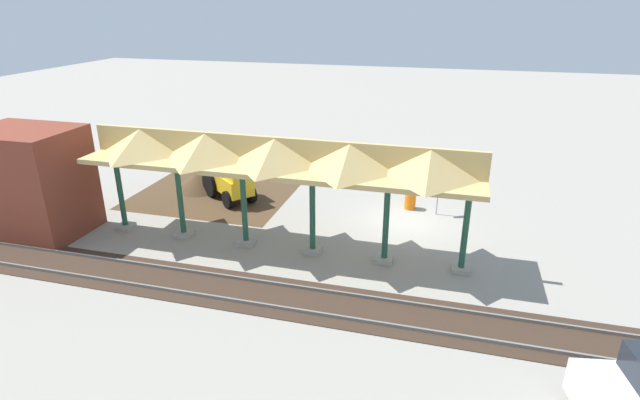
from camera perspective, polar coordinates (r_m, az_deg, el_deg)
name	(u,v)px	position (r m, az deg, el deg)	size (l,w,h in m)	color
ground_plane	(404,222)	(24.29, 9.58, -2.54)	(120.00, 120.00, 0.00)	gray
dirt_work_zone	(215,193)	(28.12, -11.93, 0.74)	(8.34, 7.00, 0.01)	#4C3823
platform_canopy	(276,155)	(20.08, -5.08, 5.13)	(16.35, 3.20, 4.90)	#9E998E
rail_tracks	(379,312)	(17.54, 6.76, -12.59)	(60.00, 2.58, 0.15)	slate
stop_sign	(439,183)	(24.91, 13.44, 1.92)	(0.63, 0.48, 2.31)	gray
backhoe	(228,176)	(26.92, -10.48, 2.76)	(4.71, 4.18, 2.82)	yellow
dirt_mound	(200,189)	(29.03, -13.58, 1.27)	(5.52, 5.52, 2.09)	#4C3823
brick_utility_building	(31,182)	(25.67, -30.17, 1.80)	(4.53, 3.38, 4.80)	brown
traffic_barrel	(410,200)	(25.77, 10.28, -0.04)	(0.56, 0.56, 0.90)	orange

